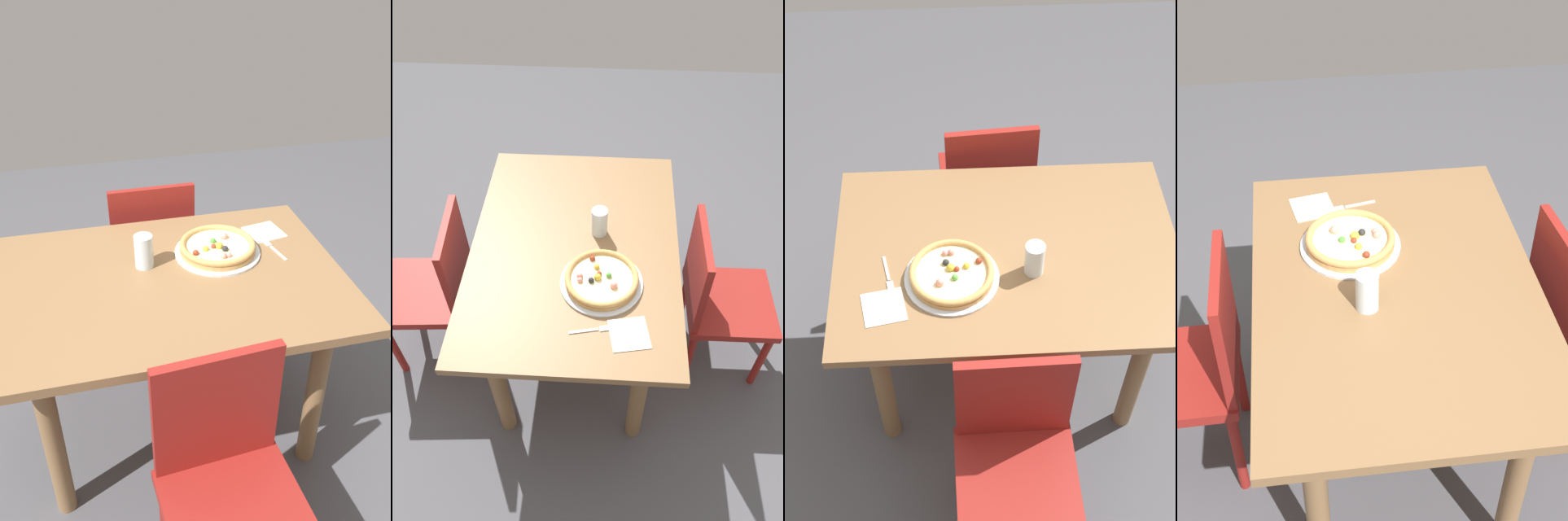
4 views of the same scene
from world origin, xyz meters
TOP-DOWN VIEW (x-y plane):
  - ground_plane at (0.00, 0.00)m, footprint 6.00×6.00m
  - dining_table at (0.00, 0.00)m, footprint 1.24×0.88m
  - chair_near at (0.03, -0.65)m, footprint 0.43×0.43m
  - chair_far at (0.02, 0.65)m, footprint 0.41×0.41m
  - plate at (0.20, 0.12)m, footprint 0.33×0.33m
  - pizza at (0.20, 0.12)m, footprint 0.29×0.29m
  - fork at (0.42, 0.11)m, footprint 0.05×0.16m
  - drinking_glass at (-0.08, 0.10)m, footprint 0.07×0.07m
  - napkin at (0.43, 0.23)m, footprint 0.16×0.16m

SIDE VIEW (x-z plane):
  - ground_plane at x=0.00m, z-range 0.00..0.00m
  - chair_near at x=0.03m, z-range 0.04..0.90m
  - chair_far at x=0.02m, z-range 0.04..0.90m
  - dining_table at x=0.00m, z-range 0.26..1.02m
  - napkin at x=0.43m, z-range 0.76..0.76m
  - fork at x=0.42m, z-range 0.76..0.76m
  - plate at x=0.20m, z-range 0.76..0.77m
  - pizza at x=0.20m, z-range 0.77..0.81m
  - drinking_glass at x=-0.08m, z-range 0.76..0.89m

